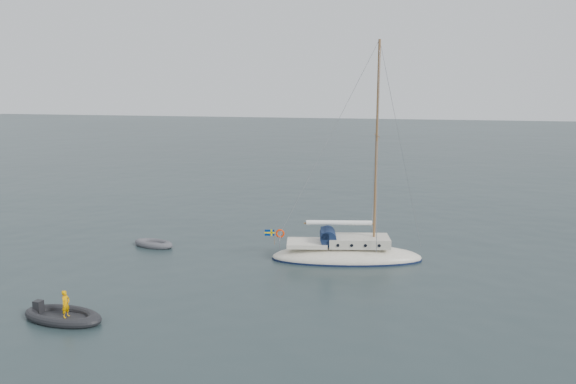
# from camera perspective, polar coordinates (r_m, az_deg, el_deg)

# --- Properties ---
(ground) EXTENTS (300.00, 300.00, 0.00)m
(ground) POSITION_cam_1_polar(r_m,az_deg,el_deg) (32.45, 0.90, -6.81)
(ground) COLOR black
(ground) RESTS_ON ground
(sailboat) EXTENTS (8.98, 2.69, 12.79)m
(sailboat) POSITION_cam_1_polar(r_m,az_deg,el_deg) (32.17, 6.02, -5.22)
(sailboat) COLOR white
(sailboat) RESTS_ON ground
(dinghy) EXTENTS (2.74, 1.24, 0.39)m
(dinghy) POSITION_cam_1_polar(r_m,az_deg,el_deg) (35.84, -13.50, -5.13)
(dinghy) COLOR #55545B
(dinghy) RESTS_ON ground
(rib) EXTENTS (3.71, 1.69, 1.37)m
(rib) POSITION_cam_1_polar(r_m,az_deg,el_deg) (26.03, -21.93, -11.56)
(rib) COLOR black
(rib) RESTS_ON ground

